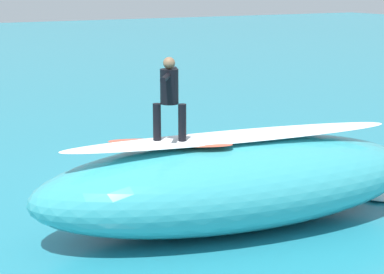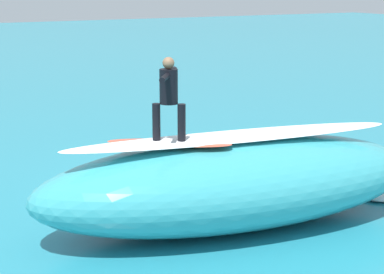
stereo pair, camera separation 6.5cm
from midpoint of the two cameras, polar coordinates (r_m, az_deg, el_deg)
name	(u,v)px [view 1 (the left image)]	position (r m, az deg, el deg)	size (l,w,h in m)	color
ground_plane	(195,179)	(14.76, 0.14, -3.74)	(120.00, 120.00, 0.00)	teal
wave_crest	(234,183)	(11.83, 3.57, -4.01)	(7.41, 2.65, 1.64)	teal
wave_foam_lip	(235,137)	(11.60, 3.64, 0.04)	(6.29, 0.93, 0.08)	white
surfboard_riding	(170,143)	(11.16, -2.14, -0.53)	(2.18, 0.55, 0.06)	#E0563D
surfer_riding	(169,93)	(10.98, -2.18, 3.90)	(0.88, 1.17, 1.45)	black
surfboard_paddling	(208,165)	(15.75, 1.28, -2.44)	(2.38, 0.54, 0.10)	#33B2D1
surfer_paddling	(206,156)	(15.81, 1.09, -1.69)	(0.47, 1.72, 0.31)	black
foam_patch_near	(377,195)	(14.08, 15.81, -4.89)	(0.86, 0.81, 0.11)	white
foam_patch_mid	(298,177)	(14.88, 9.21, -3.50)	(0.82, 0.63, 0.14)	white
foam_patch_far	(241,136)	(18.69, 4.24, 0.09)	(0.92, 0.67, 0.10)	white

